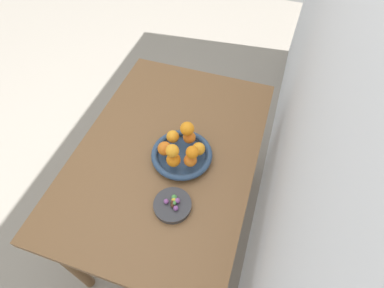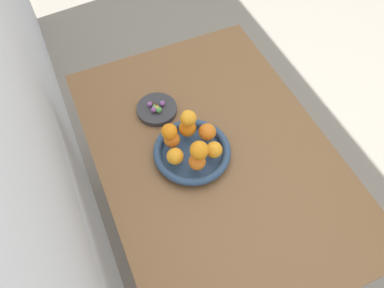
{
  "view_description": "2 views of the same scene",
  "coord_description": "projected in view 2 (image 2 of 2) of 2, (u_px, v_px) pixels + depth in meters",
  "views": [
    {
      "loc": [
        0.69,
        0.34,
        1.78
      ],
      "look_at": [
        -0.01,
        0.11,
        0.81
      ],
      "focal_mm": 28.0,
      "sensor_mm": 36.0,
      "label": 1
    },
    {
      "loc": [
        -0.58,
        0.34,
        1.8
      ],
      "look_at": [
        0.02,
        0.07,
        0.8
      ],
      "focal_mm": 35.0,
      "sensor_mm": 36.0,
      "label": 2
    }
  ],
  "objects": [
    {
      "name": "candy_ball_7",
      "position": [
        155.0,
        107.0,
        1.32
      ],
      "size": [
        0.02,
        0.02,
        0.02
      ],
      "primitive_type": "sphere",
      "color": "#4C9947",
      "rests_on": "candy_dish"
    },
    {
      "name": "candy_ball_6",
      "position": [
        156.0,
        106.0,
        1.32
      ],
      "size": [
        0.02,
        0.02,
        0.02
      ],
      "primitive_type": "sphere",
      "color": "#472819",
      "rests_on": "candy_dish"
    },
    {
      "name": "orange_3",
      "position": [
        197.0,
        162.0,
        1.15
      ],
      "size": [
        0.05,
        0.05,
        0.05
      ],
      "primitive_type": "sphere",
      "color": "orange",
      "rests_on": "fruit_bowl"
    },
    {
      "name": "candy_ball_3",
      "position": [
        157.0,
        108.0,
        1.32
      ],
      "size": [
        0.02,
        0.02,
        0.02
      ],
      "primitive_type": "sphere",
      "color": "gold",
      "rests_on": "candy_dish"
    },
    {
      "name": "orange_5",
      "position": [
        207.0,
        132.0,
        1.21
      ],
      "size": [
        0.06,
        0.06,
        0.06
      ],
      "primitive_type": "sphere",
      "color": "orange",
      "rests_on": "fruit_bowl"
    },
    {
      "name": "candy_ball_0",
      "position": [
        154.0,
        110.0,
        1.31
      ],
      "size": [
        0.02,
        0.02,
        0.02
      ],
      "primitive_type": "sphere",
      "color": "#8C4C99",
      "rests_on": "candy_dish"
    },
    {
      "name": "orange_8",
      "position": [
        188.0,
        118.0,
        1.18
      ],
      "size": [
        0.05,
        0.05,
        0.05
      ],
      "primitive_type": "sphere",
      "color": "orange",
      "rests_on": "orange_0"
    },
    {
      "name": "dining_table",
      "position": [
        213.0,
        166.0,
        1.33
      ],
      "size": [
        1.1,
        0.76,
        0.74
      ],
      "color": "brown",
      "rests_on": "ground_plane"
    },
    {
      "name": "fruit_bowl",
      "position": [
        192.0,
        152.0,
        1.23
      ],
      "size": [
        0.25,
        0.25,
        0.04
      ],
      "color": "navy",
      "rests_on": "dining_table"
    },
    {
      "name": "orange_0",
      "position": [
        187.0,
        128.0,
        1.22
      ],
      "size": [
        0.06,
        0.06,
        0.06
      ],
      "primitive_type": "sphere",
      "color": "orange",
      "rests_on": "fruit_bowl"
    },
    {
      "name": "candy_ball_2",
      "position": [
        150.0,
        104.0,
        1.33
      ],
      "size": [
        0.02,
        0.02,
        0.02
      ],
      "primitive_type": "sphere",
      "color": "#8C4C99",
      "rests_on": "candy_dish"
    },
    {
      "name": "candy_ball_1",
      "position": [
        159.0,
        110.0,
        1.31
      ],
      "size": [
        0.02,
        0.02,
        0.02
      ],
      "primitive_type": "sphere",
      "color": "#4C9947",
      "rests_on": "candy_dish"
    },
    {
      "name": "ground_plane",
      "position": [
        207.0,
        231.0,
        1.87
      ],
      "size": [
        6.0,
        6.0,
        0.0
      ],
      "primitive_type": "plane",
      "color": "gray"
    },
    {
      "name": "orange_6",
      "position": [
        199.0,
        150.0,
        1.11
      ],
      "size": [
        0.06,
        0.06,
        0.06
      ],
      "primitive_type": "sphere",
      "color": "orange",
      "rests_on": "orange_3"
    },
    {
      "name": "candy_ball_5",
      "position": [
        162.0,
        103.0,
        1.33
      ],
      "size": [
        0.02,
        0.02,
        0.02
      ],
      "primitive_type": "sphere",
      "color": "#8C4C99",
      "rests_on": "candy_dish"
    },
    {
      "name": "orange_4",
      "position": [
        214.0,
        150.0,
        1.18
      ],
      "size": [
        0.05,
        0.05,
        0.05
      ],
      "primitive_type": "sphere",
      "color": "orange",
      "rests_on": "fruit_bowl"
    },
    {
      "name": "candy_dish",
      "position": [
        157.0,
        109.0,
        1.34
      ],
      "size": [
        0.14,
        0.14,
        0.02
      ],
      "primitive_type": "cylinder",
      "color": "#333338",
      "rests_on": "dining_table"
    },
    {
      "name": "orange_2",
      "position": [
        176.0,
        157.0,
        1.16
      ],
      "size": [
        0.05,
        0.05,
        0.05
      ],
      "primitive_type": "sphere",
      "color": "orange",
      "rests_on": "fruit_bowl"
    },
    {
      "name": "candy_ball_4",
      "position": [
        155.0,
        105.0,
        1.33
      ],
      "size": [
        0.02,
        0.02,
        0.02
      ],
      "primitive_type": "sphere",
      "color": "#472819",
      "rests_on": "candy_dish"
    },
    {
      "name": "orange_7",
      "position": [
        169.0,
        131.0,
        1.15
      ],
      "size": [
        0.05,
        0.05,
        0.05
      ],
      "primitive_type": "sphere",
      "color": "orange",
      "rests_on": "orange_1"
    },
    {
      "name": "orange_1",
      "position": [
        172.0,
        139.0,
        1.2
      ],
      "size": [
        0.05,
        0.05,
        0.05
      ],
      "primitive_type": "sphere",
      "color": "orange",
      "rests_on": "fruit_bowl"
    }
  ]
}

